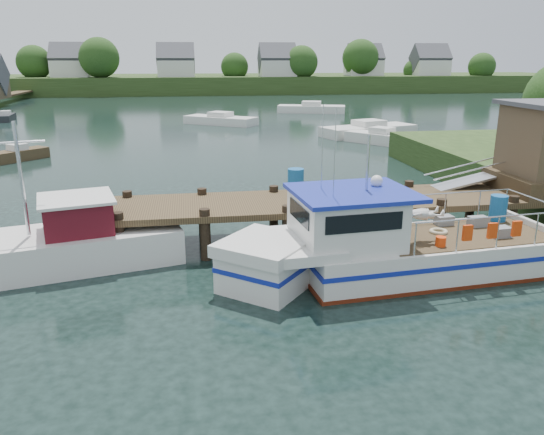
{
  "coord_description": "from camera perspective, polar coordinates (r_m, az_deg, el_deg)",
  "views": [
    {
      "loc": [
        -3.35,
        -16.53,
        5.89
      ],
      "look_at": [
        -1.0,
        -1.5,
        1.3
      ],
      "focal_mm": 35.0,
      "sensor_mm": 36.0,
      "label": 1
    }
  ],
  "objects": [
    {
      "name": "ground_plane",
      "position": [
        17.86,
        2.43,
        -2.48
      ],
      "size": [
        160.0,
        160.0,
        0.0
      ],
      "primitive_type": "plane",
      "color": "black"
    },
    {
      "name": "far_shore",
      "position": [
        99.03,
        -7.16,
        14.46
      ],
      "size": [
        140.0,
        42.55,
        9.22
      ],
      "color": "#30471D",
      "rests_on": "ground"
    },
    {
      "name": "dock",
      "position": [
        19.6,
        21.6,
        4.88
      ],
      "size": [
        16.6,
        3.0,
        4.78
      ],
      "color": "#463621",
      "rests_on": "ground"
    },
    {
      "name": "lobster_boat",
      "position": [
        15.03,
        12.12,
        -3.14
      ],
      "size": [
        10.03,
        3.64,
        4.76
      ],
      "rotation": [
        0.0,
        0.0,
        0.09
      ],
      "color": "silver",
      "rests_on": "ground"
    },
    {
      "name": "work_boat",
      "position": [
        16.64,
        -22.99,
        -2.85
      ],
      "size": [
        8.15,
        4.07,
        4.28
      ],
      "rotation": [
        0.0,
        0.0,
        0.25
      ],
      "color": "silver",
      "rests_on": "ground"
    },
    {
      "name": "moored_rowboat",
      "position": [
        35.32,
        -25.61,
        6.15
      ],
      "size": [
        3.18,
        3.34,
        1.0
      ],
      "rotation": [
        0.0,
        0.0,
        0.31
      ],
      "color": "#463621",
      "rests_on": "ground"
    },
    {
      "name": "moored_far",
      "position": [
        60.8,
        4.26,
        11.62
      ],
      "size": [
        7.86,
        4.55,
        1.27
      ],
      "rotation": [
        0.0,
        0.0,
        -0.03
      ],
      "color": "silver",
      "rests_on": "ground"
    },
    {
      "name": "moored_b",
      "position": [
        39.04,
        11.71,
        8.41
      ],
      "size": [
        4.68,
        5.31,
        1.17
      ],
      "rotation": [
        0.0,
        0.0,
        -0.3
      ],
      "color": "silver",
      "rests_on": "ground"
    },
    {
      "name": "moored_c",
      "position": [
        43.08,
        10.35,
        9.26
      ],
      "size": [
        8.18,
        5.0,
        1.22
      ],
      "rotation": [
        0.0,
        0.0,
        0.16
      ],
      "color": "silver",
      "rests_on": "ground"
    },
    {
      "name": "moored_d",
      "position": [
        49.91,
        -5.56,
        10.42
      ],
      "size": [
        6.86,
        5.88,
        1.16
      ],
      "rotation": [
        0.0,
        0.0,
        0.42
      ],
      "color": "silver",
      "rests_on": "ground"
    },
    {
      "name": "moored_e",
      "position": [
        58.67,
        -26.69,
        9.63
      ],
      "size": [
        1.56,
        3.66,
        0.98
      ],
      "rotation": [
        0.0,
        0.0,
        0.27
      ],
      "color": "black",
      "rests_on": "ground"
    }
  ]
}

